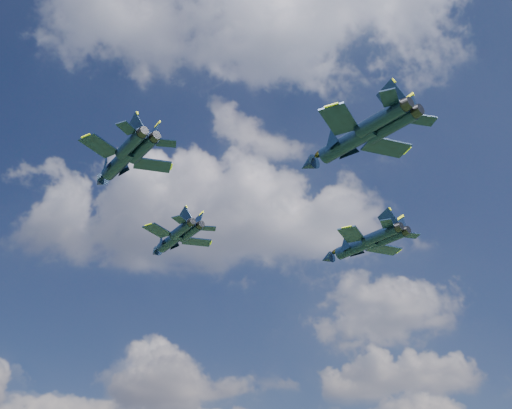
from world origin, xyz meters
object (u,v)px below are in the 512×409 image
object	(u,v)px
jet_slot	(344,144)
jet_left	(118,164)
jet_lead	(170,241)
jet_right	(354,247)

from	to	relation	value
jet_slot	jet_left	bearing A→B (deg)	135.77
jet_lead	jet_left	size ratio (longest dim) A/B	1.02
jet_lead	jet_slot	bearing A→B (deg)	-84.84
jet_right	jet_slot	size ratio (longest dim) A/B	0.94
jet_lead	jet_left	bearing A→B (deg)	-131.46
jet_lead	jet_right	xyz separation A→B (m)	(28.19, 0.65, -1.63)
jet_left	jet_slot	world-z (taller)	jet_slot
jet_left	jet_right	size ratio (longest dim) A/B	0.90
jet_right	jet_lead	bearing A→B (deg)	134.83
jet_lead	jet_right	size ratio (longest dim) A/B	0.92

